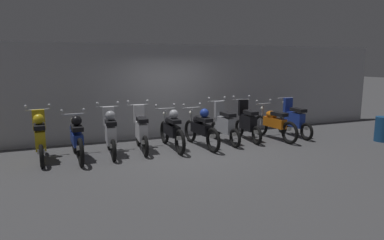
% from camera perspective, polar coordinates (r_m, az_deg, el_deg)
% --- Properties ---
extents(ground_plane, '(80.00, 80.00, 0.00)m').
position_cam_1_polar(ground_plane, '(8.91, -0.21, -5.18)').
color(ground_plane, '#4C4C4F').
extents(back_wall, '(16.00, 0.30, 2.83)m').
position_cam_1_polar(back_wall, '(10.53, -4.21, 4.97)').
color(back_wall, '#ADADB2').
rests_on(back_wall, ground).
extents(motorbike_slot_0, '(0.59, 1.68, 1.29)m').
position_cam_1_polar(motorbike_slot_0, '(8.64, -24.25, -2.66)').
color(motorbike_slot_0, black).
rests_on(motorbike_slot_0, ground).
extents(motorbike_slot_1, '(0.59, 1.95, 1.15)m').
position_cam_1_polar(motorbike_slot_1, '(8.49, -18.87, -2.81)').
color(motorbike_slot_1, black).
rests_on(motorbike_slot_1, ground).
extents(motorbike_slot_2, '(0.59, 1.68, 1.29)m').
position_cam_1_polar(motorbike_slot_2, '(8.63, -13.60, -2.07)').
color(motorbike_slot_2, black).
rests_on(motorbike_slot_2, ground).
extents(motorbike_slot_3, '(0.59, 1.68, 1.29)m').
position_cam_1_polar(motorbike_slot_3, '(8.89, -8.57, -1.83)').
color(motorbike_slot_3, black).
rests_on(motorbike_slot_3, ground).
extents(motorbike_slot_4, '(0.59, 1.95, 1.15)m').
position_cam_1_polar(motorbike_slot_4, '(9.00, -3.46, -1.59)').
color(motorbike_slot_4, black).
rests_on(motorbike_slot_4, ground).
extents(motorbike_slot_5, '(0.59, 1.95, 1.15)m').
position_cam_1_polar(motorbike_slot_5, '(9.17, 1.50, -1.35)').
color(motorbike_slot_5, black).
rests_on(motorbike_slot_5, ground).
extents(motorbike_slot_6, '(0.59, 1.68, 1.29)m').
position_cam_1_polar(motorbike_slot_6, '(9.67, 5.43, -0.80)').
color(motorbike_slot_6, black).
rests_on(motorbike_slot_6, ground).
extents(motorbike_slot_7, '(0.59, 1.68, 1.29)m').
position_cam_1_polar(motorbike_slot_7, '(10.12, 9.31, -0.41)').
color(motorbike_slot_7, black).
rests_on(motorbike_slot_7, ground).
extents(motorbike_slot_8, '(0.59, 1.95, 1.15)m').
position_cam_1_polar(motorbike_slot_8, '(10.38, 13.67, -0.50)').
color(motorbike_slot_8, black).
rests_on(motorbike_slot_8, ground).
extents(motorbike_slot_9, '(0.56, 1.68, 1.18)m').
position_cam_1_polar(motorbike_slot_9, '(10.95, 16.75, 0.06)').
color(motorbike_slot_9, black).
rests_on(motorbike_slot_9, ground).
extents(trash_bin, '(0.43, 0.43, 0.72)m').
position_cam_1_polar(trash_bin, '(11.31, 29.48, -1.35)').
color(trash_bin, navy).
rests_on(trash_bin, ground).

